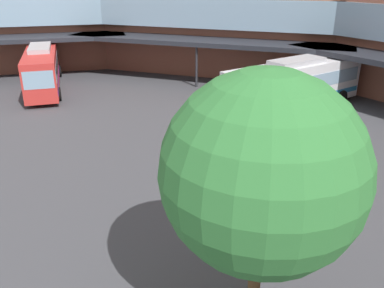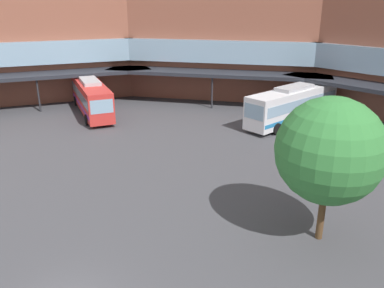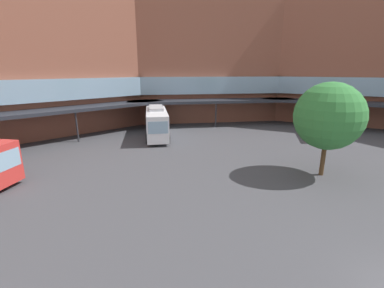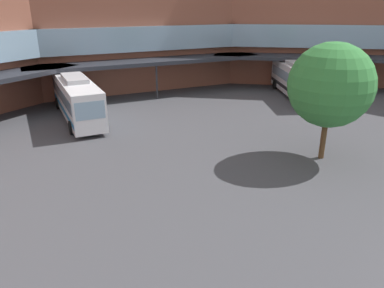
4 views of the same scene
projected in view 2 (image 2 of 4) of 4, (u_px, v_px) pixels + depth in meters
The scene contains 4 objects.
station_building at pixel (265, 39), 29.75m from camera, with size 85.14×55.50×18.95m.
bus_0 at pixel (91, 96), 42.95m from camera, with size 11.49×9.36×3.78m.
bus_2 at pixel (293, 104), 39.52m from camera, with size 6.08×12.46×3.83m.
plaza_tree at pixel (330, 151), 19.08m from camera, with size 5.34×5.34×7.61m.
Camera 2 is at (10.94, -8.28, 11.83)m, focal length 36.76 mm.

